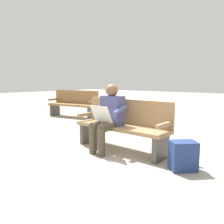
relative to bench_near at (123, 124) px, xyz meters
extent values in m
plane|color=#A89E8E|center=(0.00, 0.07, -0.46)|extent=(40.00, 40.00, 0.00)
cube|color=#9E7A51|center=(0.00, 0.07, -0.04)|extent=(1.81, 0.50, 0.06)
cube|color=#9E7A51|center=(0.00, -0.14, 0.22)|extent=(1.80, 0.07, 0.45)
cube|color=#9E7A51|center=(-0.85, 0.08, 0.11)|extent=(0.07, 0.48, 0.06)
cube|color=#9E7A51|center=(0.85, 0.06, 0.11)|extent=(0.07, 0.48, 0.06)
cube|color=#4C4742|center=(-0.80, 0.08, -0.26)|extent=(0.09, 0.43, 0.39)
cube|color=#4C4742|center=(0.80, 0.06, -0.26)|extent=(0.09, 0.43, 0.39)
cube|color=#474C84|center=(0.15, 0.12, 0.25)|extent=(0.40, 0.23, 0.52)
sphere|color=brown|center=(0.15, 0.14, 0.61)|extent=(0.22, 0.22, 0.22)
cylinder|color=#4C4233|center=(0.05, 0.33, 0.01)|extent=(0.16, 0.42, 0.15)
cylinder|color=#4C4233|center=(0.25, 0.33, 0.01)|extent=(0.16, 0.42, 0.15)
cylinder|color=#4C4233|center=(0.05, 0.52, -0.23)|extent=(0.13, 0.13, 0.45)
cylinder|color=#4C4233|center=(0.25, 0.52, -0.23)|extent=(0.13, 0.13, 0.45)
cylinder|color=#474C84|center=(-0.09, 0.22, 0.28)|extent=(0.09, 0.31, 0.18)
cylinder|color=#474C84|center=(0.39, 0.22, 0.28)|extent=(0.09, 0.31, 0.18)
cube|color=silver|center=(0.15, 0.42, 0.23)|extent=(0.40, 0.14, 0.27)
cube|color=navy|center=(-1.22, 0.24, -0.25)|extent=(0.42, 0.42, 0.41)
cube|color=navy|center=(-1.12, 0.14, -0.32)|extent=(0.20, 0.20, 0.18)
cube|color=olive|center=(3.48, -1.80, -0.04)|extent=(1.86, 0.80, 0.06)
cube|color=olive|center=(3.52, -2.01, 0.22)|extent=(1.78, 0.38, 0.45)
cube|color=olive|center=(2.64, -1.95, 0.11)|extent=(0.15, 0.48, 0.06)
cube|color=olive|center=(4.32, -1.64, 0.11)|extent=(0.15, 0.48, 0.06)
cube|color=#4C4742|center=(2.69, -1.94, -0.26)|extent=(0.16, 0.44, 0.39)
cube|color=#4C4742|center=(4.27, -1.65, -0.26)|extent=(0.16, 0.44, 0.39)
camera|label=1|loc=(-2.36, 3.17, 0.78)|focal=35.97mm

